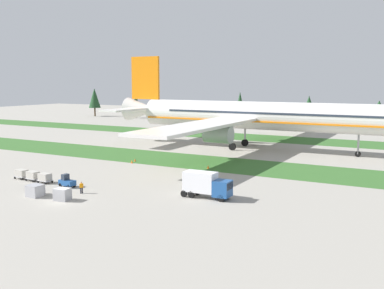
% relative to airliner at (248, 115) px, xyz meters
% --- Properties ---
extents(ground_plane, '(400.00, 400.00, 0.00)m').
position_rel_airliner_xyz_m(ground_plane, '(-3.43, -57.43, -8.02)').
color(ground_plane, gray).
extents(grass_strip_near, '(320.00, 15.43, 0.01)m').
position_rel_airliner_xyz_m(grass_strip_near, '(-3.43, -21.40, -8.02)').
color(grass_strip_near, '#336028').
rests_on(grass_strip_near, ground).
extents(grass_strip_far, '(320.00, 15.43, 0.01)m').
position_rel_airliner_xyz_m(grass_strip_far, '(-3.43, 21.46, -8.02)').
color(grass_strip_far, '#336028').
rests_on(grass_strip_far, ground).
extents(airliner, '(69.45, 84.96, 22.40)m').
position_rel_airliner_xyz_m(airliner, '(0.00, 0.00, 0.00)').
color(airliner, silver).
rests_on(airliner, ground).
extents(baggage_tug, '(2.68, 1.48, 1.97)m').
position_rel_airliner_xyz_m(baggage_tug, '(-8.92, -50.64, -7.21)').
color(baggage_tug, '#1E4C8E').
rests_on(baggage_tug, ground).
extents(cargo_dolly_lead, '(2.30, 1.65, 1.55)m').
position_rel_airliner_xyz_m(cargo_dolly_lead, '(-13.94, -50.30, -7.11)').
color(cargo_dolly_lead, '#A3A3A8').
rests_on(cargo_dolly_lead, ground).
extents(cargo_dolly_second, '(2.30, 1.65, 1.55)m').
position_rel_airliner_xyz_m(cargo_dolly_second, '(-16.83, -50.10, -7.11)').
color(cargo_dolly_second, '#A3A3A8').
rests_on(cargo_dolly_second, ground).
extents(cargo_dolly_third, '(2.30, 1.65, 1.55)m').
position_rel_airliner_xyz_m(cargo_dolly_third, '(-19.72, -49.90, -7.11)').
color(cargo_dolly_third, '#A3A3A8').
rests_on(cargo_dolly_third, ground).
extents(catering_truck, '(7.02, 2.50, 3.58)m').
position_rel_airliner_xyz_m(catering_truck, '(12.70, -46.24, -6.07)').
color(catering_truck, '#1E4C8E').
rests_on(catering_truck, ground).
extents(ground_crew_marshaller, '(0.38, 0.46, 1.74)m').
position_rel_airliner_xyz_m(ground_crew_marshaller, '(-4.15, -52.67, -7.08)').
color(ground_crew_marshaller, black).
rests_on(ground_crew_marshaller, ground).
extents(uld_container_0, '(2.02, 1.62, 1.66)m').
position_rel_airliner_xyz_m(uld_container_0, '(-8.56, -57.33, -7.20)').
color(uld_container_0, '#A3A3A8').
rests_on(uld_container_0, ground).
extents(uld_container_1, '(2.09, 1.71, 1.56)m').
position_rel_airliner_xyz_m(uld_container_1, '(-9.05, -56.57, -7.24)').
color(uld_container_1, '#A3A3A8').
rests_on(uld_container_1, ground).
extents(uld_container_2, '(2.20, 1.86, 1.67)m').
position_rel_airliner_xyz_m(uld_container_2, '(-3.73, -56.87, -7.19)').
color(uld_container_2, '#A3A3A8').
rests_on(uld_container_2, ground).
extents(taxiway_marker_0, '(0.44, 0.44, 0.56)m').
position_rel_airliner_xyz_m(taxiway_marker_0, '(-13.15, -27.26, -7.74)').
color(taxiway_marker_0, orange).
rests_on(taxiway_marker_0, ground).
extents(taxiway_marker_1, '(0.44, 0.44, 0.67)m').
position_rel_airliner_xyz_m(taxiway_marker_1, '(3.20, -26.93, -7.69)').
color(taxiway_marker_1, orange).
rests_on(taxiway_marker_1, ground).
extents(taxiway_marker_2, '(0.44, 0.44, 0.62)m').
position_rel_airliner_xyz_m(taxiway_marker_2, '(-12.41, -29.31, -7.72)').
color(taxiway_marker_2, orange).
rests_on(taxiway_marker_2, ground).
extents(distant_tree_line, '(198.60, 9.97, 12.81)m').
position_rel_airliner_xyz_m(distant_tree_line, '(-7.28, 61.28, -1.02)').
color(distant_tree_line, '#4C3823').
rests_on(distant_tree_line, ground).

